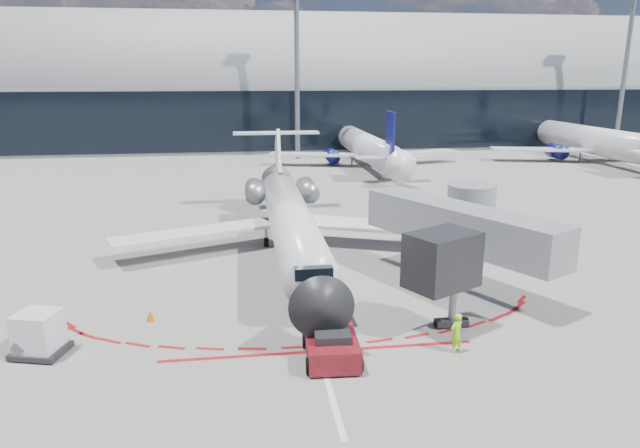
{
  "coord_description": "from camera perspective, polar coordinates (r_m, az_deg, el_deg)",
  "views": [
    {
      "loc": [
        -3.09,
        -34.31,
        11.93
      ],
      "look_at": [
        1.47,
        -1.25,
        3.13
      ],
      "focal_mm": 32.0,
      "sensor_mm": 36.0,
      "label": 1
    }
  ],
  "objects": [
    {
      "name": "uld_container",
      "position": [
        28.05,
        -26.31,
        -9.83
      ],
      "size": [
        2.51,
        2.29,
        1.98
      ],
      "rotation": [
        0.0,
        0.0,
        -0.27
      ],
      "color": "black",
      "rests_on": "ground"
    },
    {
      "name": "light_mast_east",
      "position": [
        100.74,
        28.2,
        13.41
      ],
      "size": [
        0.7,
        0.7,
        25.0
      ],
      "primitive_type": "cylinder",
      "color": "slate",
      "rests_on": "ground"
    },
    {
      "name": "regional_jet",
      "position": [
        38.94,
        -3.06,
        0.74
      ],
      "size": [
        24.24,
        29.89,
        7.49
      ],
      "color": "silver",
      "rests_on": "ground"
    },
    {
      "name": "safety_cone_right",
      "position": [
        28.26,
        -1.0,
        -9.58
      ],
      "size": [
        0.39,
        0.39,
        0.55
      ],
      "primitive_type": "cone",
      "color": "#DF5304",
      "rests_on": "ground"
    },
    {
      "name": "jet_bridge",
      "position": [
        35.0,
        14.03,
        -0.44
      ],
      "size": [
        10.03,
        15.2,
        4.9
      ],
      "color": "gray",
      "rests_on": "ground"
    },
    {
      "name": "safety_cone_left",
      "position": [
        29.9,
        -16.6,
        -8.8
      ],
      "size": [
        0.41,
        0.41,
        0.57
      ],
      "primitive_type": "cone",
      "color": "#DF5304",
      "rests_on": "ground"
    },
    {
      "name": "light_mast_centre",
      "position": [
        82.7,
        -2.32,
        15.16
      ],
      "size": [
        0.7,
        0.7,
        25.0
      ],
      "primitive_type": "cylinder",
      "color": "slate",
      "rests_on": "ground"
    },
    {
      "name": "apron_centerline",
      "position": [
        38.34,
        -2.85,
        -3.36
      ],
      "size": [
        0.25,
        40.0,
        0.01
      ],
      "primitive_type": "cube",
      "color": "silver",
      "rests_on": "ground"
    },
    {
      "name": "pushback_tug",
      "position": [
        25.04,
        1.15,
        -12.05
      ],
      "size": [
        2.49,
        5.54,
        1.43
      ],
      "rotation": [
        0.0,
        0.0,
        -0.05
      ],
      "color": "#500B10",
      "rests_on": "ground"
    },
    {
      "name": "bg_airliner_1",
      "position": [
        90.23,
        25.76,
        9.27
      ],
      "size": [
        34.13,
        36.13,
        11.04
      ],
      "primitive_type": null,
      "color": "silver",
      "rests_on": "ground"
    },
    {
      "name": "apron_stop_bar",
      "position": [
        25.92,
        -0.13,
        -12.61
      ],
      "size": [
        14.0,
        0.25,
        0.01
      ],
      "primitive_type": "cube",
      "color": "maroon",
      "rests_on": "ground"
    },
    {
      "name": "terminal_building",
      "position": [
        99.39,
        -6.22,
        12.73
      ],
      "size": [
        150.0,
        24.15,
        24.0
      ],
      "color": "gray",
      "rests_on": "ground"
    },
    {
      "name": "bg_airliner_0",
      "position": [
        77.79,
        4.57,
        9.57
      ],
      "size": [
        30.45,
        32.24,
        9.85
      ],
      "primitive_type": null,
      "color": "silver",
      "rests_on": "ground"
    },
    {
      "name": "ramp_worker",
      "position": [
        26.16,
        13.47,
        -10.55
      ],
      "size": [
        0.79,
        0.67,
        1.83
      ],
      "primitive_type": "imported",
      "rotation": [
        0.0,
        0.0,
        3.55
      ],
      "color": "#9AF519",
      "rests_on": "ground"
    },
    {
      "name": "ground",
      "position": [
        36.45,
        -2.57,
        -4.34
      ],
      "size": [
        260.0,
        260.0,
        0.0
      ],
      "primitive_type": "plane",
      "color": "slate",
      "rests_on": "ground"
    }
  ]
}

